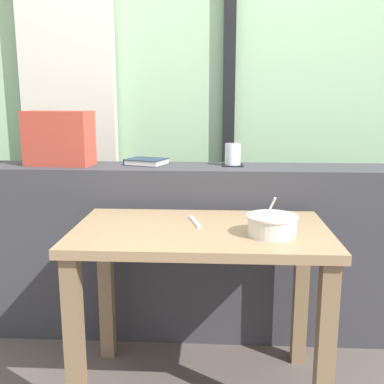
{
  "coord_description": "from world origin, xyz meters",
  "views": [
    {
      "loc": [
        0.11,
        -1.6,
        1.16
      ],
      "look_at": [
        0.0,
        0.38,
        0.75
      ],
      "focal_mm": 42.57,
      "sensor_mm": 36.0,
      "label": 1
    }
  ],
  "objects_px": {
    "coaster_square": "(233,165)",
    "juice_glass": "(233,155)",
    "breakfast_table": "(201,261)",
    "closed_book": "(146,162)",
    "throw_pillow": "(59,138)",
    "soup_bowl": "(272,225)",
    "fork_utensil": "(195,222)"
  },
  "relations": [
    {
      "from": "coaster_square",
      "to": "juice_glass",
      "type": "distance_m",
      "value": 0.05
    },
    {
      "from": "breakfast_table",
      "to": "coaster_square",
      "type": "height_order",
      "value": "coaster_square"
    },
    {
      "from": "juice_glass",
      "to": "closed_book",
      "type": "bearing_deg",
      "value": 178.23
    },
    {
      "from": "breakfast_table",
      "to": "juice_glass",
      "type": "xyz_separation_m",
      "value": [
        0.13,
        0.53,
        0.34
      ]
    },
    {
      "from": "throw_pillow",
      "to": "soup_bowl",
      "type": "bearing_deg",
      "value": -31.0
    },
    {
      "from": "juice_glass",
      "to": "coaster_square",
      "type": "bearing_deg",
      "value": 0.0
    },
    {
      "from": "closed_book",
      "to": "throw_pillow",
      "type": "xyz_separation_m",
      "value": [
        -0.41,
        -0.04,
        0.12
      ]
    },
    {
      "from": "juice_glass",
      "to": "throw_pillow",
      "type": "height_order",
      "value": "throw_pillow"
    },
    {
      "from": "breakfast_table",
      "to": "juice_glass",
      "type": "height_order",
      "value": "juice_glass"
    },
    {
      "from": "breakfast_table",
      "to": "closed_book",
      "type": "xyz_separation_m",
      "value": [
        -0.29,
        0.54,
        0.31
      ]
    },
    {
      "from": "breakfast_table",
      "to": "soup_bowl",
      "type": "xyz_separation_m",
      "value": [
        0.26,
        -0.08,
        0.17
      ]
    },
    {
      "from": "breakfast_table",
      "to": "closed_book",
      "type": "bearing_deg",
      "value": 117.99
    },
    {
      "from": "juice_glass",
      "to": "closed_book",
      "type": "height_order",
      "value": "juice_glass"
    },
    {
      "from": "throw_pillow",
      "to": "soup_bowl",
      "type": "height_order",
      "value": "throw_pillow"
    },
    {
      "from": "soup_bowl",
      "to": "fork_utensil",
      "type": "bearing_deg",
      "value": 151.14
    },
    {
      "from": "breakfast_table",
      "to": "soup_bowl",
      "type": "distance_m",
      "value": 0.31
    },
    {
      "from": "throw_pillow",
      "to": "breakfast_table",
      "type": "bearing_deg",
      "value": -35.43
    },
    {
      "from": "juice_glass",
      "to": "soup_bowl",
      "type": "relative_size",
      "value": 0.56
    },
    {
      "from": "closed_book",
      "to": "throw_pillow",
      "type": "height_order",
      "value": "throw_pillow"
    },
    {
      "from": "closed_book",
      "to": "throw_pillow",
      "type": "distance_m",
      "value": 0.43
    },
    {
      "from": "coaster_square",
      "to": "fork_utensil",
      "type": "height_order",
      "value": "coaster_square"
    },
    {
      "from": "coaster_square",
      "to": "juice_glass",
      "type": "height_order",
      "value": "juice_glass"
    },
    {
      "from": "coaster_square",
      "to": "throw_pillow",
      "type": "height_order",
      "value": "throw_pillow"
    },
    {
      "from": "breakfast_table",
      "to": "juice_glass",
      "type": "bearing_deg",
      "value": 75.82
    },
    {
      "from": "coaster_square",
      "to": "juice_glass",
      "type": "relative_size",
      "value": 0.99
    },
    {
      "from": "throw_pillow",
      "to": "juice_glass",
      "type": "bearing_deg",
      "value": 2.03
    },
    {
      "from": "coaster_square",
      "to": "breakfast_table",
      "type": "bearing_deg",
      "value": -104.18
    },
    {
      "from": "soup_bowl",
      "to": "fork_utensil",
      "type": "xyz_separation_m",
      "value": [
        -0.28,
        0.16,
        -0.03
      ]
    },
    {
      "from": "throw_pillow",
      "to": "fork_utensil",
      "type": "bearing_deg",
      "value": -31.87
    },
    {
      "from": "coaster_square",
      "to": "fork_utensil",
      "type": "xyz_separation_m",
      "value": [
        -0.16,
        -0.45,
        -0.16
      ]
    },
    {
      "from": "soup_bowl",
      "to": "coaster_square",
      "type": "bearing_deg",
      "value": 101.45
    },
    {
      "from": "juice_glass",
      "to": "closed_book",
      "type": "distance_m",
      "value": 0.42
    }
  ]
}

